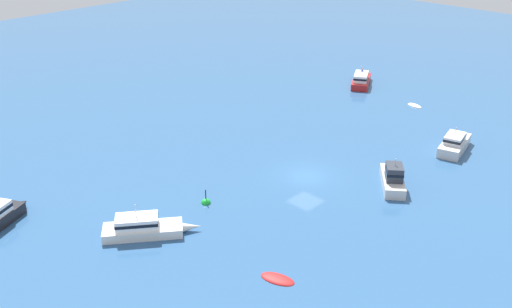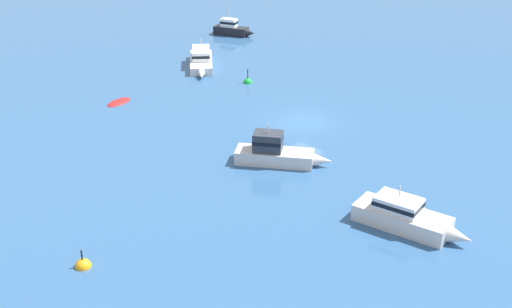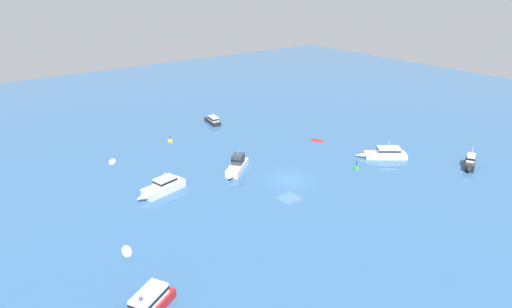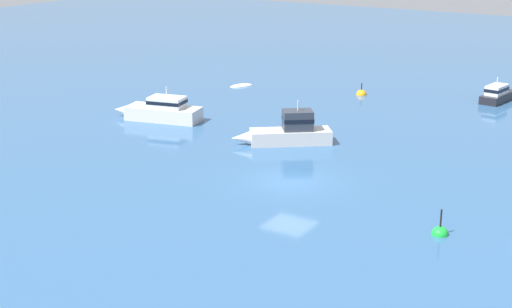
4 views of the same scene
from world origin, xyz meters
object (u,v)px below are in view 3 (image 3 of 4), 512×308
(tender, at_px, (112,162))
(tender_1, at_px, (127,251))
(launch, at_px, (385,153))
(cabin_cruiser, at_px, (162,187))
(powerboat, at_px, (144,308))
(channel_buoy, at_px, (356,169))
(motor_cruiser_1, at_px, (470,163))
(motor_cruiser, at_px, (237,166))
(rib, at_px, (317,141))
(mooring_buoy, at_px, (170,141))
(powerboat_1, at_px, (212,120))

(tender, bearing_deg, tender_1, -169.98)
(launch, bearing_deg, cabin_cruiser, 20.64)
(powerboat, distance_m, channel_buoy, 34.39)
(motor_cruiser_1, bearing_deg, cabin_cruiser, -53.02)
(motor_cruiser, bearing_deg, cabin_cruiser, -39.68)
(rib, height_order, mooring_buoy, mooring_buoy)
(motor_cruiser_1, distance_m, channel_buoy, 15.05)
(launch, relative_size, powerboat, 0.96)
(motor_cruiser_1, height_order, channel_buoy, motor_cruiser_1)
(powerboat, height_order, cabin_cruiser, powerboat)
(powerboat_1, bearing_deg, rib, -145.62)
(tender, distance_m, tender_1, 22.30)
(powerboat_1, bearing_deg, powerboat, 150.00)
(powerboat, relative_size, motor_cruiser_1, 1.49)
(powerboat, bearing_deg, tender_1, -132.65)
(launch, bearing_deg, powerboat, 50.07)
(channel_buoy, distance_m, mooring_buoy, 28.20)
(tender, distance_m, powerboat_1, 20.64)
(powerboat_1, bearing_deg, launch, -149.69)
(mooring_buoy, bearing_deg, tender, 12.96)
(cabin_cruiser, bearing_deg, rib, 170.02)
(tender_1, xyz_separation_m, channel_buoy, (-31.24, 0.45, 0.01))
(tender, bearing_deg, motor_cruiser_1, -102.43)
(launch, relative_size, mooring_buoy, 4.70)
(launch, distance_m, tender_1, 37.43)
(tender, xyz_separation_m, channel_buoy, (-24.67, 21.76, 0.01))
(cabin_cruiser, xyz_separation_m, rib, (-26.63, -1.37, -0.70))
(powerboat_1, relative_size, mooring_buoy, 3.77)
(tender, relative_size, mooring_buoy, 1.65)
(powerboat, relative_size, rib, 2.56)
(powerboat, height_order, channel_buoy, powerboat)
(powerboat, bearing_deg, powerboat_1, -157.49)
(launch, relative_size, tender_1, 3.04)
(cabin_cruiser, distance_m, rib, 26.68)
(powerboat_1, bearing_deg, channel_buoy, -161.62)
(motor_cruiser_1, xyz_separation_m, channel_buoy, (12.23, -8.75, -0.67))
(motor_cruiser_1, height_order, rib, motor_cruiser_1)
(motor_cruiser, distance_m, cabin_cruiser, 10.40)
(motor_cruiser, distance_m, tender_1, 20.29)
(motor_cruiser, distance_m, channel_buoy, 15.69)
(tender_1, relative_size, mooring_buoy, 1.54)
(launch, height_order, mooring_buoy, launch)
(tender_1, bearing_deg, motor_cruiser_1, -88.20)
(launch, bearing_deg, powerboat_1, -30.14)
(motor_cruiser_1, relative_size, tender, 2.00)
(motor_cruiser, height_order, tender_1, motor_cruiser)
(powerboat, distance_m, tender, 31.35)
(launch, xyz_separation_m, powerboat, (39.53, 8.54, 0.07))
(powerboat, height_order, tender, powerboat)
(rib, bearing_deg, cabin_cruiser, 77.42)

